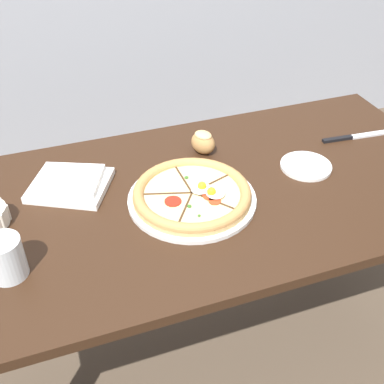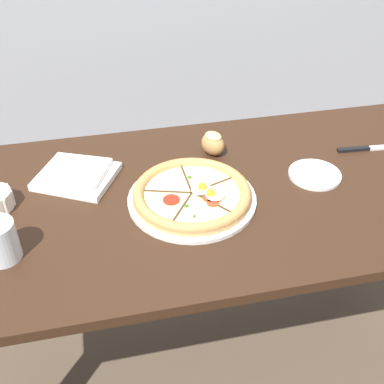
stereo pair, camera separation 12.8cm
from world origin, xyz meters
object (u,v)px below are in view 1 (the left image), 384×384
at_px(pizza, 192,195).
at_px(knife_main, 356,136).
at_px(dining_table, 203,219).
at_px(napkin_folded, 70,183).
at_px(bread_piece_near, 203,142).
at_px(water_glass, 6,260).
at_px(side_saucer, 306,166).

distance_m(pizza, knife_main, 0.63).
bearing_deg(dining_table, napkin_folded, 158.28).
bearing_deg(knife_main, bread_piece_near, 175.04).
height_order(bread_piece_near, water_glass, water_glass).
bearing_deg(knife_main, water_glass, -162.88).
bearing_deg(bread_piece_near, side_saucer, -34.50).
bearing_deg(knife_main, napkin_folded, -177.77).
relative_size(dining_table, bread_piece_near, 15.26).
relative_size(napkin_folded, water_glass, 2.63).
xyz_separation_m(napkin_folded, side_saucer, (0.67, -0.13, -0.01)).
relative_size(pizza, water_glass, 3.44).
distance_m(dining_table, side_saucer, 0.35).
bearing_deg(side_saucer, dining_table, -178.66).
bearing_deg(bread_piece_near, dining_table, -110.22).
relative_size(knife_main, side_saucer, 1.62).
height_order(bread_piece_near, knife_main, bread_piece_near).
bearing_deg(side_saucer, pizza, -174.17).
bearing_deg(knife_main, dining_table, -165.32).
xyz_separation_m(dining_table, knife_main, (0.57, 0.10, 0.11)).
bearing_deg(dining_table, side_saucer, 1.34).
bearing_deg(pizza, bread_piece_near, 62.69).
bearing_deg(dining_table, bread_piece_near, 69.78).
distance_m(bread_piece_near, knife_main, 0.51).
xyz_separation_m(dining_table, napkin_folded, (-0.35, 0.14, 0.12)).
height_order(dining_table, water_glass, water_glass).
height_order(pizza, side_saucer, pizza).
bearing_deg(side_saucer, napkin_folded, 169.09).
distance_m(pizza, bread_piece_near, 0.24).
distance_m(napkin_folded, knife_main, 0.92).
xyz_separation_m(knife_main, side_saucer, (-0.24, -0.10, 0.00)).
bearing_deg(napkin_folded, dining_table, -21.72).
bearing_deg(water_glass, side_saucer, 10.11).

